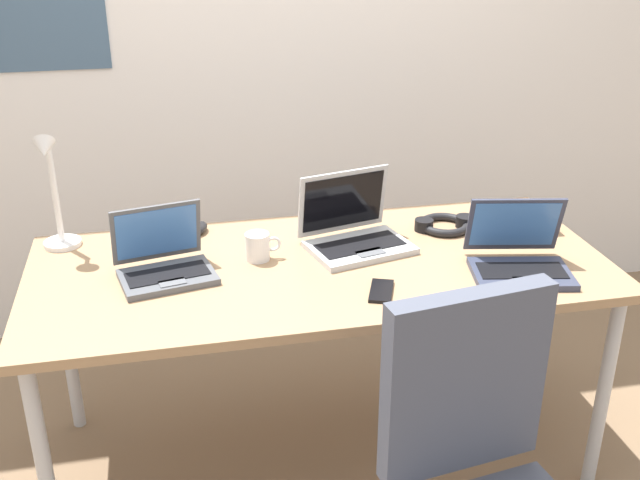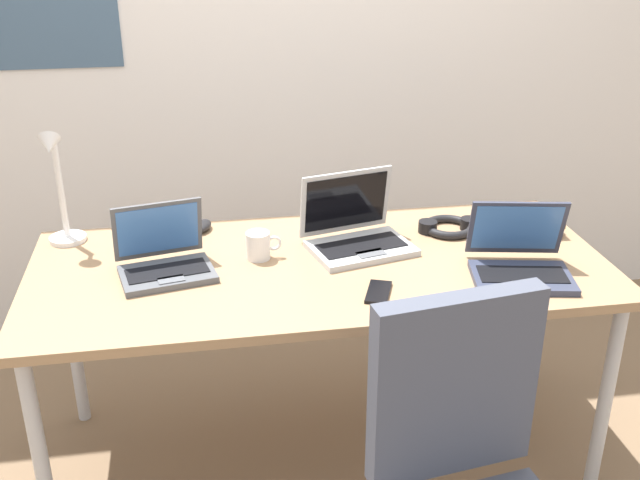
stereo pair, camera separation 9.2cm
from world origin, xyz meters
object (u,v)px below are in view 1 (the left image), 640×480
cell_phone (381,291)px  laptop_front_right (355,233)px  headphones (444,224)px  computer_mouse (198,228)px  book_stack (523,219)px  coffee_mug (258,247)px  desk_lamp (53,193)px  laptop_back_left (519,258)px  laptop_far_corner (164,263)px

cell_phone → laptop_front_right: bearing=110.2°
headphones → laptop_front_right: bearing=-167.5°
computer_mouse → book_stack: size_ratio=0.43×
coffee_mug → cell_phone: bearing=-43.0°
desk_lamp → laptop_front_right: desk_lamp is taller
headphones → laptop_back_left: bearing=-73.7°
laptop_far_corner → headphones: (0.95, 0.16, -0.03)m
book_stack → laptop_far_corner: bearing=-174.8°
laptop_front_right → laptop_back_left: 0.53m
laptop_back_left → cell_phone: (-0.45, -0.05, -0.04)m
laptop_back_left → computer_mouse: 1.06m
laptop_back_left → laptop_front_right: bearing=147.7°
computer_mouse → cell_phone: size_ratio=0.71×
cell_phone → coffee_mug: (-0.32, 0.30, 0.04)m
laptop_far_corner → headphones: size_ratio=1.47×
computer_mouse → coffee_mug: size_ratio=0.85×
laptop_far_corner → computer_mouse: 0.33m
computer_mouse → coffee_mug: bearing=-34.2°
laptop_back_left → computer_mouse: size_ratio=3.53×
laptop_back_left → laptop_far_corner: bearing=169.6°
laptop_far_corner → cell_phone: bearing=-21.7°
laptop_front_right → coffee_mug: bearing=-174.1°
coffee_mug → laptop_back_left: bearing=-17.9°
laptop_front_right → book_stack: size_ratio=1.66×
cell_phone → laptop_far_corner: bearing=179.2°
cell_phone → book_stack: 0.71m
headphones → book_stack: book_stack is taller
laptop_front_right → headphones: 0.35m
desk_lamp → laptop_front_right: (0.94, -0.17, -0.15)m
laptop_back_left → desk_lamp: bearing=161.8°
laptop_front_right → coffee_mug: laptop_front_right is taller
laptop_far_corner → cell_phone: size_ratio=2.31×
computer_mouse → cell_phone: bearing=-26.8°
desk_lamp → laptop_front_right: bearing=-10.5°
laptop_front_right → laptop_back_left: laptop_front_right is taller
laptop_front_right → computer_mouse: (-0.49, 0.22, -0.03)m
laptop_back_left → book_stack: (0.16, 0.30, -0.01)m
headphones → desk_lamp: bearing=175.6°
laptop_far_corner → headphones: laptop_far_corner is taller
laptop_far_corner → laptop_front_right: bearing=8.1°
laptop_front_right → desk_lamp: bearing=169.5°
coffee_mug → desk_lamp: bearing=161.5°
laptop_far_corner → laptop_front_right: size_ratio=0.85×
laptop_far_corner → book_stack: bearing=5.2°
laptop_far_corner → coffee_mug: size_ratio=2.78×
book_stack → coffee_mug: size_ratio=1.97×
headphones → book_stack: bearing=-11.0°
desk_lamp → coffee_mug: bearing=-18.5°
cell_phone → coffee_mug: coffee_mug is taller
headphones → coffee_mug: 0.67m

